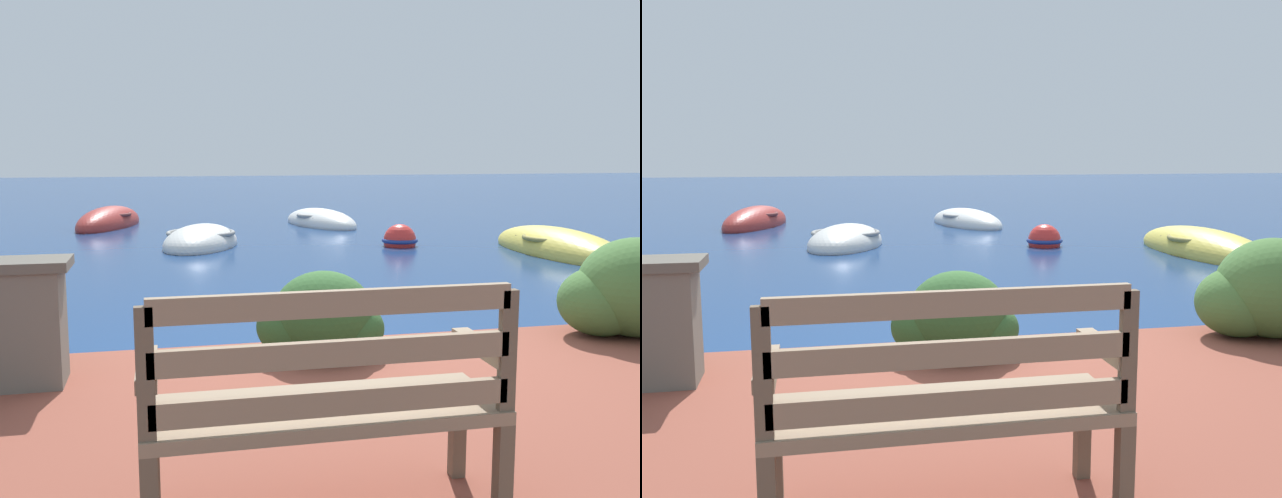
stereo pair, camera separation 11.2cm
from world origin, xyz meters
TOP-DOWN VIEW (x-y plane):
  - ground_plane at (0.00, 0.00)m, footprint 80.00×80.00m
  - park_bench at (-0.59, -2.58)m, footprint 1.35×0.48m
  - hedge_clump_left at (-0.12, -0.43)m, footprint 0.87×0.62m
  - hedge_clump_centre at (2.29, -0.41)m, footprint 1.10×0.79m
  - rowboat_nearest at (4.91, 5.01)m, footprint 1.17×3.33m
  - rowboat_mid at (-0.54, 7.06)m, footprint 1.78×2.47m
  - rowboat_outer at (2.19, 10.00)m, footprint 1.66×2.74m
  - rowboat_distant at (-2.28, 10.65)m, footprint 1.69×2.92m
  - mooring_buoy at (2.75, 6.34)m, footprint 0.61×0.61m

SIDE VIEW (x-z plane):
  - ground_plane at x=0.00m, z-range 0.00..0.00m
  - rowboat_outer at x=2.19m, z-range -0.26..0.37m
  - rowboat_mid at x=-0.54m, z-range -0.26..0.38m
  - rowboat_nearest at x=4.91m, z-range -0.29..0.41m
  - rowboat_distant at x=-2.28m, z-range -0.31..0.44m
  - mooring_buoy at x=2.75m, z-range -0.18..0.38m
  - hedge_clump_left at x=-0.12m, z-range 0.18..0.77m
  - hedge_clump_centre at x=2.29m, z-range 0.17..0.92m
  - park_bench at x=-0.59m, z-range 0.24..1.17m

